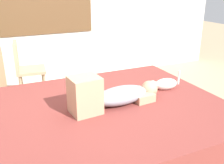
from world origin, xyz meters
name	(u,v)px	position (x,y,z in m)	size (l,w,h in m)	color
ground_plane	(105,155)	(0.00, 0.00, 0.00)	(16.00, 16.00, 0.00)	tan
bed	(111,126)	(0.12, 0.12, 0.23)	(2.25, 1.93, 0.47)	#38383D
person_lying	(112,95)	(0.12, 0.10, 0.58)	(0.94, 0.33, 0.34)	#8C939E
cat	(164,84)	(0.81, 0.22, 0.54)	(0.35, 0.16, 0.21)	silver
chair_by_desk	(25,67)	(-0.49, 1.60, 0.51)	(0.42, 0.42, 0.86)	tan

